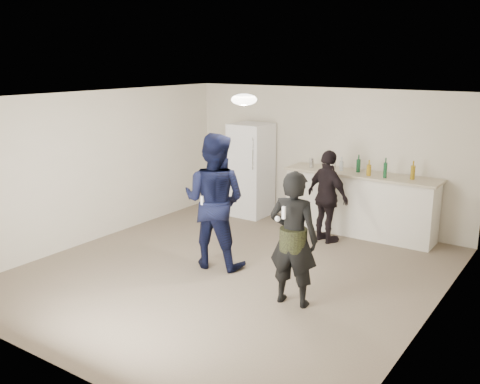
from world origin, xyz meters
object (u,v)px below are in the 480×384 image
Objects in this scene: shaker at (312,163)px; spectator at (328,197)px; woman at (293,239)px; counter at (359,205)px; man at (214,201)px; fridge at (251,170)px.

spectator is at bearing -45.33° from shaker.
woman reaches higher than shaker.
counter is at bearing -90.11° from spectator.
man is 1.65m from woman.
counter is 1.52× the size of woman.
counter is 3.12m from woman.
man reaches higher than fridge.
spectator reaches higher than shaker.
spectator is at bearing -112.69° from counter.
fridge is 1.16× the size of spectator.
shaker is at bearing 0.58° from fridge.
man is (-1.20, -2.60, 0.47)m from counter.
shaker is 0.98m from spectator.
man is (1.01, -2.53, 0.09)m from fridge.
fridge is (-2.21, -0.07, 0.38)m from counter.
fridge is 2.72m from man.
shaker is (1.29, 0.01, 0.28)m from fridge.
fridge is at bearing 4.59° from spectator.
man reaches higher than spectator.
shaker is 0.11× the size of spectator.
woman is 2.48m from spectator.
woman is (2.58, -3.01, -0.05)m from fridge.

